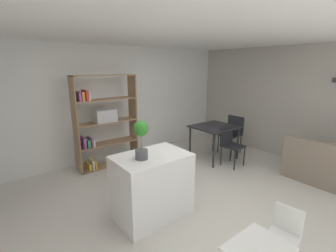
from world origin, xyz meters
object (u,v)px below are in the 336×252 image
Objects in this scene: kitchen_island at (152,186)px; open_bookshelf at (103,122)px; dining_chair_window_side at (233,131)px; child_chair_right at (284,233)px; dining_chair_near at (230,142)px; dining_table at (214,130)px; potted_plant_on_island at (141,137)px.

open_bookshelf is at bearing 84.94° from kitchen_island.
kitchen_island reaches higher than dining_chair_window_side.
dining_chair_near is (1.71, 2.06, 0.16)m from child_chair_right.
dining_chair_window_side is (0.69, 0.01, -0.14)m from dining_table.
dining_chair_window_side is at bearing 128.66° from child_chair_right.
dining_chair_near is at bearing 132.63° from child_chair_right.
potted_plant_on_island is (-0.18, -0.04, 0.77)m from kitchen_island.
open_bookshelf is 3.77m from child_chair_right.
dining_chair_window_side is (2.41, 2.52, 0.19)m from child_chair_right.
dining_chair_window_side is 0.84m from dining_chair_near.
dining_table is at bearing 20.92° from potted_plant_on_island.
dining_table is 0.49m from dining_chair_near.
dining_chair_near is (2.19, -1.63, -0.47)m from open_bookshelf.
potted_plant_on_island is 2.19m from open_bookshelf.
child_chair_right is 3.07m from dining_table.
dining_chair_near is (-0.00, -0.46, -0.17)m from dining_table.
child_chair_right is 0.74× the size of dining_chair_near.
potted_plant_on_island is 3.47m from dining_chair_window_side.
dining_chair_window_side reaches higher than dining_chair_near.
dining_chair_window_side is at bearing 16.83° from potted_plant_on_island.
potted_plant_on_island is at bearing -158.78° from child_chair_right.
dining_chair_near is at bearing -90.60° from dining_table.
open_bookshelf is 2.13× the size of dining_chair_window_side.
child_chair_right is 0.70× the size of dining_chair_window_side.
open_bookshelf is (0.19, 2.11, 0.52)m from kitchen_island.
potted_plant_on_island is 0.56× the size of dining_chair_window_side.
open_bookshelf is 2.06× the size of dining_table.
dining_chair_window_side is at bearing 30.53° from dining_chair_near.
open_bookshelf is 3.15m from dining_chair_window_side.
open_bookshelf is at bearing 179.79° from child_chair_right.
kitchen_island is 1.18× the size of dining_chair_near.
dining_chair_window_side is at bearing -21.88° from open_bookshelf.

